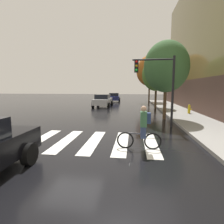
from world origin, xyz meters
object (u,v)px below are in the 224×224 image
at_px(cyclist, 142,128).
at_px(street_tree_near, 166,67).
at_px(sedan_mid, 103,100).
at_px(sedan_far, 114,97).
at_px(traffic_light_near, 159,79).
at_px(street_tree_far, 150,71).
at_px(fire_hydrant, 189,109).
at_px(street_tree_mid, 156,75).

distance_m(cyclist, street_tree_near, 7.80).
distance_m(sedan_mid, sedan_far, 8.47).
distance_m(sedan_mid, cyclist, 15.77).
xyz_separation_m(sedan_far, traffic_light_near, (4.78, -19.50, 2.09)).
xyz_separation_m(sedan_far, street_tree_far, (5.82, -0.99, 4.27)).
bearing_deg(fire_hydrant, sedan_mid, 145.85).
bearing_deg(cyclist, sedan_mid, 105.39).
xyz_separation_m(street_tree_near, street_tree_far, (0.17, 15.76, 1.16)).
relative_size(cyclist, traffic_light_near, 0.41).
distance_m(cyclist, street_tree_far, 23.15).
xyz_separation_m(cyclist, street_tree_far, (2.15, 22.66, 4.20)).
bearing_deg(traffic_light_near, street_tree_near, 72.52).
distance_m(traffic_light_near, street_tree_near, 3.06).
bearing_deg(cyclist, traffic_light_near, 75.01).
relative_size(cyclist, street_tree_far, 0.23).
height_order(traffic_light_near, street_tree_near, street_tree_near).
distance_m(sedan_far, fire_hydrant, 16.50).
relative_size(sedan_mid, street_tree_far, 0.61).
bearing_deg(cyclist, street_tree_near, 74.01).
bearing_deg(traffic_light_near, cyclist, -104.99).
bearing_deg(street_tree_far, traffic_light_near, -93.20).
xyz_separation_m(sedan_mid, street_tree_near, (6.16, -8.31, 3.08)).
bearing_deg(cyclist, fire_hydrant, 64.28).
bearing_deg(street_tree_mid, fire_hydrant, -63.50).
bearing_deg(sedan_far, fire_hydrant, -60.35).
relative_size(sedan_mid, traffic_light_near, 1.08).
bearing_deg(sedan_far, traffic_light_near, -76.23).
bearing_deg(sedan_far, cyclist, -81.18).
distance_m(sedan_far, cyclist, 23.94).
distance_m(sedan_mid, street_tree_mid, 7.14).
bearing_deg(street_tree_far, street_tree_near, -90.61).
distance_m(sedan_mid, street_tree_far, 10.66).
distance_m(cyclist, fire_hydrant, 10.35).
relative_size(sedan_far, street_tree_near, 0.77).
height_order(sedan_far, street_tree_near, street_tree_near).
bearing_deg(street_tree_near, street_tree_far, 89.39).
bearing_deg(cyclist, street_tree_far, 84.59).
bearing_deg(fire_hydrant, cyclist, -115.72).
xyz_separation_m(cyclist, street_tree_mid, (2.16, 14.00, 2.99)).
distance_m(street_tree_mid, street_tree_far, 8.75).
bearing_deg(traffic_light_near, fire_hydrant, 56.84).
distance_m(cyclist, street_tree_mid, 14.48).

